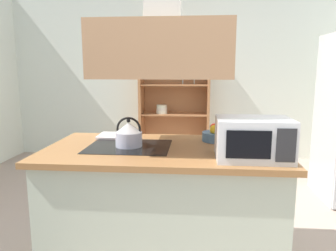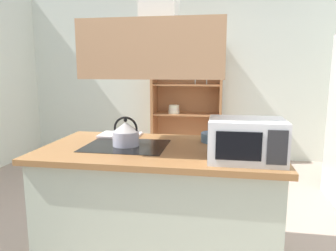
# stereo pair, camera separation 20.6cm
# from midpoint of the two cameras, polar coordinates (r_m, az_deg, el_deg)

# --- Properties ---
(wall_back) EXTENTS (6.00, 0.12, 2.70)m
(wall_back) POSITION_cam_midpoint_polar(r_m,az_deg,el_deg) (5.31, 2.73, 8.86)
(wall_back) COLOR silver
(wall_back) RESTS_ON ground
(kitchen_island) EXTENTS (1.71, 0.95, 0.90)m
(kitchen_island) POSITION_cam_midpoint_polar(r_m,az_deg,el_deg) (2.46, -3.23, -14.15)
(kitchen_island) COLOR #AFB8A3
(kitchen_island) RESTS_ON ground
(range_hood) EXTENTS (0.90, 0.70, 1.30)m
(range_hood) POSITION_cam_midpoint_polar(r_m,az_deg,el_deg) (2.25, -3.55, 16.32)
(range_hood) COLOR #AA7C56
(dish_cabinet) EXTENTS (1.11, 0.40, 1.88)m
(dish_cabinet) POSITION_cam_midpoint_polar(r_m,az_deg,el_deg) (5.14, 0.01, 3.01)
(dish_cabinet) COLOR #A86A3F
(dish_cabinet) RESTS_ON ground
(kettle) EXTENTS (0.20, 0.20, 0.22)m
(kettle) POSITION_cam_midpoint_polar(r_m,az_deg,el_deg) (2.34, -9.60, -1.60)
(kettle) COLOR #AFB0C7
(kettle) RESTS_ON kitchen_island
(cutting_board) EXTENTS (0.34, 0.24, 0.02)m
(cutting_board) POSITION_cam_midpoint_polar(r_m,az_deg,el_deg) (2.71, -10.95, -1.84)
(cutting_board) COLOR white
(cutting_board) RESTS_ON kitchen_island
(microwave) EXTENTS (0.46, 0.35, 0.26)m
(microwave) POSITION_cam_midpoint_polar(r_m,az_deg,el_deg) (2.04, 12.30, -2.34)
(microwave) COLOR silver
(microwave) RESTS_ON kitchen_island
(fruit_bowl) EXTENTS (0.23, 0.23, 0.13)m
(fruit_bowl) POSITION_cam_midpoint_polar(r_m,az_deg,el_deg) (2.52, 6.42, -1.72)
(fruit_bowl) COLOR #4C7299
(fruit_bowl) RESTS_ON kitchen_island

